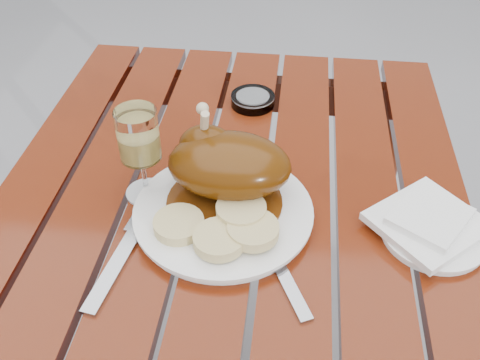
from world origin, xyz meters
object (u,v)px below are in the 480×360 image
(dinner_plate, at_px, (223,213))
(table, at_px, (227,360))
(wine_glass, at_px, (141,155))
(side_plate, at_px, (433,233))
(ashtray, at_px, (253,100))

(dinner_plate, bearing_deg, table, -82.16)
(dinner_plate, distance_m, wine_glass, 0.16)
(side_plate, distance_m, ashtray, 0.47)
(table, distance_m, dinner_plate, 0.39)
(table, distance_m, side_plate, 0.50)
(wine_glass, relative_size, ashtray, 1.82)
(dinner_plate, xyz_separation_m, wine_glass, (-0.14, 0.04, 0.07))
(table, relative_size, side_plate, 7.30)
(dinner_plate, bearing_deg, wine_glass, 163.09)
(dinner_plate, xyz_separation_m, ashtray, (0.01, 0.34, 0.00))
(dinner_plate, height_order, side_plate, dinner_plate)
(table, xyz_separation_m, side_plate, (0.33, 0.03, 0.38))
(table, relative_size, wine_glass, 7.24)
(dinner_plate, bearing_deg, ashtray, 87.68)
(table, distance_m, wine_glass, 0.49)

